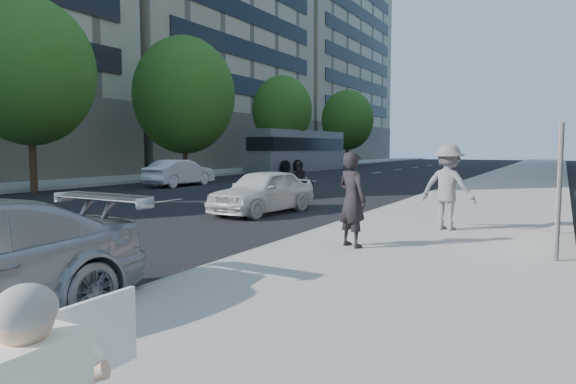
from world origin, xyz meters
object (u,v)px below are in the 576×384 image
Objects in this scene: pedestrian_woman at (352,199)px; protest_banner at (559,178)px; jogger at (448,187)px; white_sedan_mid at (180,173)px; motorcycle at (300,181)px; white_sedan_near at (263,191)px; bus at (298,151)px.

protest_banner reaches higher than pedestrian_woman.
jogger reaches higher than white_sedan_mid.
white_sedan_mid is (-14.97, 8.79, -0.42)m from jogger.
pedestrian_woman is 0.57× the size of protest_banner.
motorcycle is at bearing -32.72° from jogger.
motorcycle is (-5.62, 8.99, -0.38)m from pedestrian_woman.
protest_banner is at bearing 166.02° from jogger.
protest_banner is 11.41m from motorcycle.
white_sedan_mid is (-9.33, 7.31, 0.01)m from white_sedan_near.
bus is (-17.02, 25.99, 0.55)m from jogger.
pedestrian_woman is 6.26m from white_sedan_near.
white_sedan_near is at bearing 142.58° from white_sedan_mid.
jogger is 1.09× the size of pedestrian_woman.
jogger is at bearing -8.93° from white_sedan_near.
white_sedan_mid is 17.35m from bus.
motorcycle reaches higher than white_sedan_mid.
motorcycle is at bearing 141.55° from protest_banner.
pedestrian_woman reaches higher than white_sedan_near.
white_sedan_near is 0.95× the size of white_sedan_mid.
white_sedan_mid is at bearing 150.42° from protest_banner.
jogger reaches higher than motorcycle.
white_sedan_mid is at bearing -14.36° from pedestrian_woman.
jogger reaches higher than pedestrian_woman.
pedestrian_woman is at bearing -57.59° from motorcycle.
jogger is 0.47× the size of white_sedan_mid.
white_sedan_near is at bearing -5.14° from jogger.
jogger is at bearing 156.47° from protest_banner.
pedestrian_woman is at bearing -149.84° from protest_banner.
white_sedan_near is 27.04m from bus.
white_sedan_near is 11.85m from white_sedan_mid.
motorcycle is at bearing -59.52° from bus.
jogger is 0.92× the size of motorcycle.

